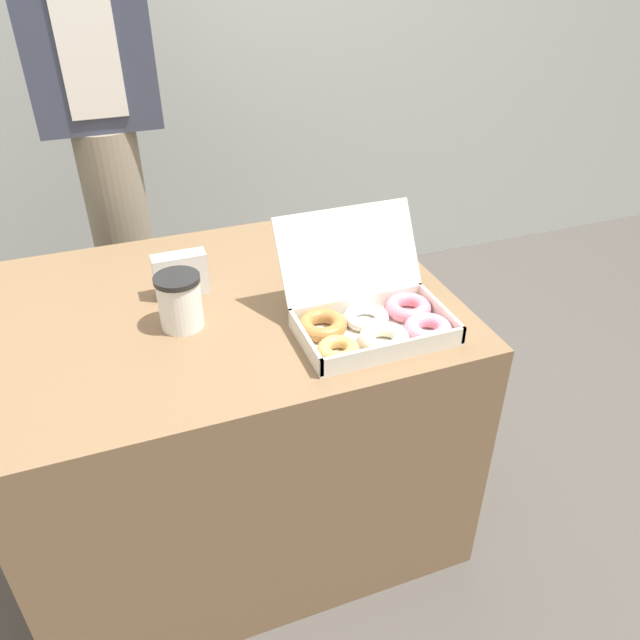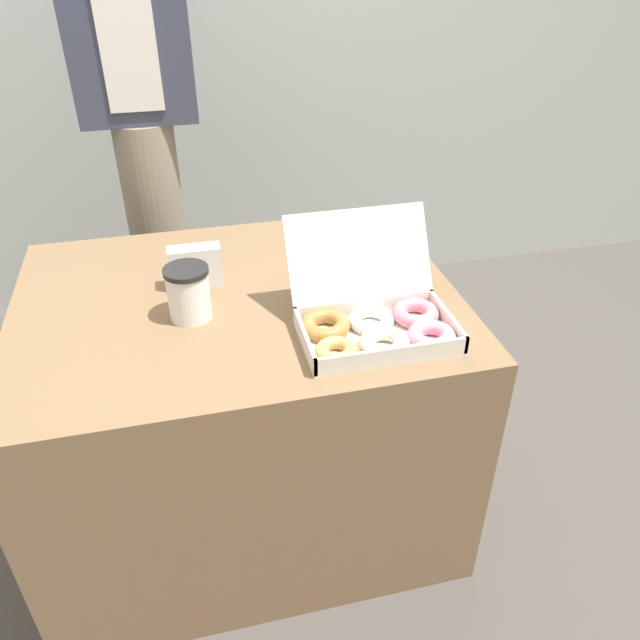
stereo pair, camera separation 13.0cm
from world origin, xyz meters
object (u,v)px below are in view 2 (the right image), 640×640
object	(u,v)px
donut_box	(377,321)
person_customer	(137,93)
napkin_holder	(196,267)
coffee_cup	(189,293)

from	to	relation	value
donut_box	person_customer	world-z (taller)	person_customer
donut_box	person_customer	distance (m)	1.10
napkin_holder	person_customer	bearing A→B (deg)	99.03
coffee_cup	donut_box	bearing A→B (deg)	-23.27
napkin_holder	person_customer	size ratio (longest dim) A/B	0.07
coffee_cup	person_customer	distance (m)	0.82
donut_box	napkin_holder	distance (m)	0.48
coffee_cup	napkin_holder	world-z (taller)	coffee_cup
coffee_cup	person_customer	bearing A→B (deg)	95.57
coffee_cup	napkin_holder	xyz separation A→B (m)	(0.03, 0.14, -0.01)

